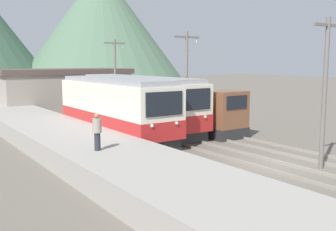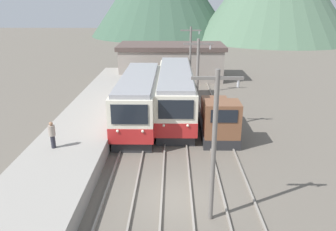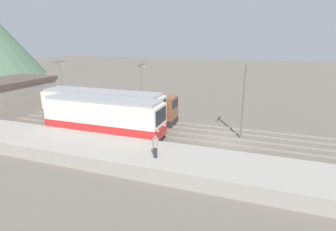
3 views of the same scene
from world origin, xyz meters
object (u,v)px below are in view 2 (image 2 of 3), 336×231
Objects in this scene: commuter_train_center at (175,95)px; commuter_train_left at (139,102)px; shunting_locomotive at (218,120)px; catenary_mast_near at (214,143)px; person_on_platform at (52,134)px; catenary_mast_mid at (197,83)px; catenary_mast_far at (190,59)px.

commuter_train_left is at bearing -144.67° from commuter_train_center.
catenary_mast_near reaches higher than shunting_locomotive.
commuter_train_left is at bearing 57.38° from person_on_platform.
catenary_mast_near is 1.00× the size of catenary_mast_mid.
commuter_train_left is 9.54m from catenary_mast_far.
catenary_mast_near is 20.05m from catenary_mast_far.
commuter_train_center is 4.45m from catenary_mast_mid.
commuter_train_center is (2.80, 1.98, -0.01)m from commuter_train_left.
person_on_platform is (-7.12, -8.74, 0.16)m from commuter_train_center.
shunting_locomotive is at bearing -55.28° from commuter_train_center.
catenary_mast_near is at bearing -30.10° from person_on_platform.
catenary_mast_mid is at bearing 157.79° from shunting_locomotive.
shunting_locomotive is 9.85m from catenary_mast_near.
catenary_mast_near is at bearing -99.01° from shunting_locomotive.
catenary_mast_far is at bearing 62.54° from commuter_train_left.
shunting_locomotive reaches higher than person_on_platform.
catenary_mast_mid is at bearing 30.18° from person_on_platform.
commuter_train_center is at bearing 35.33° from commuter_train_left.
shunting_locomotive is at bearing -82.01° from catenary_mast_far.
person_on_platform is (-4.32, -6.76, 0.15)m from commuter_train_left.
catenary_mast_mid is at bearing 90.00° from catenary_mast_near.
person_on_platform is (-10.12, -4.41, 0.71)m from shunting_locomotive.
shunting_locomotive is 0.84× the size of catenary_mast_mid.
catenary_mast_mid is (1.51, -3.72, 1.92)m from commuter_train_center.
catenary_mast_near and catenary_mast_mid have the same top height.
catenary_mast_mid reaches higher than person_on_platform.
commuter_train_left is 6.90× the size of person_on_platform.
commuter_train_center is 8.13× the size of person_on_platform.
shunting_locomotive is 2.95m from catenary_mast_mid.
commuter_train_center is 13.96m from catenary_mast_near.
catenary_mast_mid and catenary_mast_far have the same top height.
commuter_train_center is 2.31× the size of shunting_locomotive.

